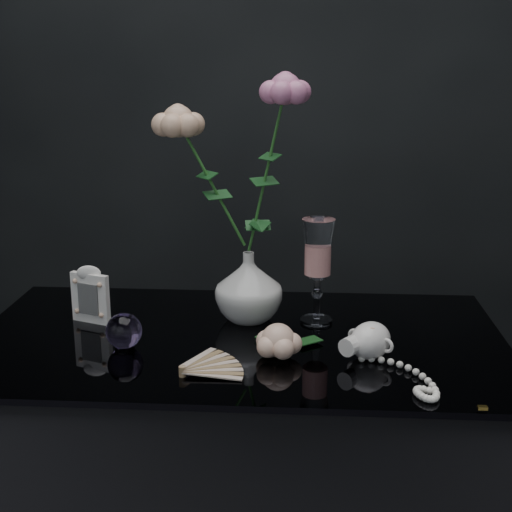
# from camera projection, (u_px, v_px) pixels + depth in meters

# --- Properties ---
(table) EXTENTS (1.05, 0.58, 0.76)m
(table) POSITION_uv_depth(u_px,v_px,m) (240.00, 504.00, 1.51)
(table) COLOR black
(table) RESTS_ON ground
(vase) EXTENTS (0.19, 0.19, 0.15)m
(vase) POSITION_uv_depth(u_px,v_px,m) (249.00, 287.00, 1.48)
(vase) COLOR silver
(vase) RESTS_ON table
(wine_glass) EXTENTS (0.09, 0.09, 0.22)m
(wine_glass) POSITION_uv_depth(u_px,v_px,m) (317.00, 271.00, 1.46)
(wine_glass) COLOR white
(wine_glass) RESTS_ON table
(picture_frame) EXTENTS (0.11, 0.10, 0.12)m
(picture_frame) POSITION_uv_depth(u_px,v_px,m) (90.00, 294.00, 1.48)
(picture_frame) COLOR white
(picture_frame) RESTS_ON table
(paperweight) EXTENTS (0.07, 0.07, 0.07)m
(paperweight) POSITION_uv_depth(u_px,v_px,m) (124.00, 331.00, 1.35)
(paperweight) COLOR #9D7CCA
(paperweight) RESTS_ON table
(paper_fan) EXTENTS (0.26, 0.23, 0.02)m
(paper_fan) POSITION_uv_depth(u_px,v_px,m) (182.00, 370.00, 1.23)
(paper_fan) COLOR beige
(paper_fan) RESTS_ON table
(loose_rose) EXTENTS (0.16, 0.20, 0.07)m
(loose_rose) POSITION_uv_depth(u_px,v_px,m) (278.00, 341.00, 1.31)
(loose_rose) COLOR #FFC0A4
(loose_rose) RESTS_ON table
(pearl_jar) EXTENTS (0.34, 0.34, 0.07)m
(pearl_jar) POSITION_uv_depth(u_px,v_px,m) (370.00, 339.00, 1.31)
(pearl_jar) COLOR white
(pearl_jar) RESTS_ON table
(roses) EXTENTS (0.29, 0.11, 0.41)m
(roses) POSITION_uv_depth(u_px,v_px,m) (237.00, 161.00, 1.42)
(roses) COLOR #DEAD8A
(roses) RESTS_ON vase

